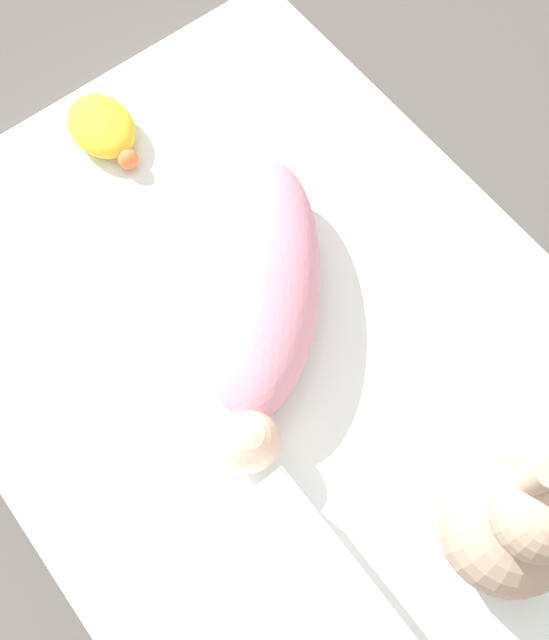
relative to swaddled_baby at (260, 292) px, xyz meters
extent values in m
plane|color=#514C47|center=(0.11, -0.02, -0.27)|extent=(12.00, 12.00, 0.00)
cube|color=white|center=(0.11, -0.02, -0.17)|extent=(1.46, 1.03, 0.19)
ellipsoid|color=pink|center=(-0.01, 0.01, 0.00)|extent=(0.51, 0.48, 0.15)
sphere|color=#DBB293|center=(0.19, -0.17, -0.01)|extent=(0.10, 0.10, 0.10)
cube|color=white|center=(0.43, -0.33, -0.02)|extent=(0.33, 0.34, 0.12)
sphere|color=tan|center=(0.54, 0.05, 0.03)|extent=(0.21, 0.21, 0.21)
sphere|color=tan|center=(0.54, 0.05, 0.17)|extent=(0.13, 0.13, 0.13)
cylinder|color=tan|center=(0.50, 0.05, 0.25)|extent=(0.03, 0.03, 0.08)
ellipsoid|color=yellow|center=(-0.49, -0.02, -0.04)|extent=(0.16, 0.12, 0.07)
sphere|color=orange|center=(-0.40, -0.02, -0.05)|extent=(0.04, 0.04, 0.04)
camera|label=1|loc=(0.43, -0.30, 1.17)|focal=42.00mm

